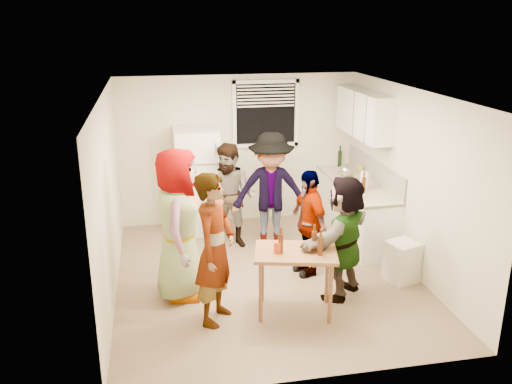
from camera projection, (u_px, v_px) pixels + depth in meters
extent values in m
cube|color=white|center=(197.00, 181.00, 8.78)|extent=(0.70, 0.70, 1.70)
cube|color=white|center=(355.00, 210.00, 8.68)|extent=(0.60, 2.20, 0.86)
cube|color=beige|center=(357.00, 184.00, 8.54)|extent=(0.64, 2.22, 0.04)
cube|color=beige|center=(375.00, 171.00, 8.53)|extent=(0.03, 2.20, 0.36)
cube|color=white|center=(364.00, 114.00, 8.42)|extent=(0.34, 1.60, 0.70)
cylinder|color=white|center=(364.00, 189.00, 8.21)|extent=(0.12, 0.12, 0.26)
cylinder|color=black|center=(339.00, 166.00, 9.44)|extent=(0.07, 0.07, 0.28)
cylinder|color=#47230C|center=(363.00, 193.00, 8.03)|extent=(0.06, 0.06, 0.23)
cylinder|color=blue|center=(360.00, 199.00, 7.75)|extent=(0.09, 0.09, 0.12)
cube|color=gold|center=(360.00, 170.00, 8.94)|extent=(0.02, 0.19, 0.16)
cube|color=beige|center=(402.00, 263.00, 7.24)|extent=(0.47, 0.47, 0.54)
cylinder|color=#47230C|center=(281.00, 252.00, 6.25)|extent=(0.06, 0.06, 0.23)
cylinder|color=red|center=(278.00, 252.00, 6.26)|extent=(0.10, 0.10, 0.13)
imported|color=gray|center=(182.00, 294.00, 6.94)|extent=(2.05, 1.24, 0.61)
imported|color=#141933|center=(217.00, 319.00, 6.38)|extent=(1.88, 1.47, 0.43)
imported|color=brown|center=(232.00, 245.00, 8.43)|extent=(1.41, 1.79, 0.61)
imported|color=#3D3D42|center=(270.00, 248.00, 8.34)|extent=(1.45, 1.97, 0.67)
imported|color=black|center=(307.00, 272.00, 7.55)|extent=(1.62, 1.13, 0.36)
imported|color=tan|center=(341.00, 294.00, 6.95)|extent=(2.15, 2.16, 0.47)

